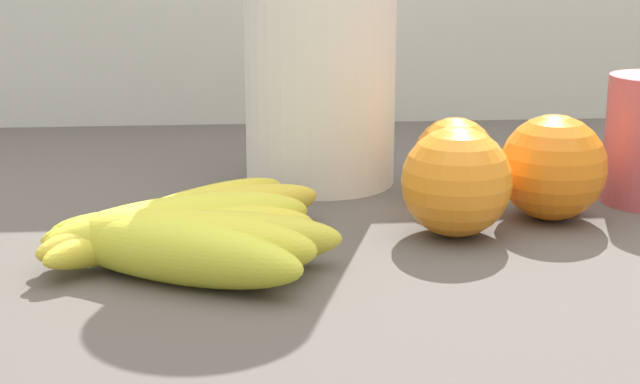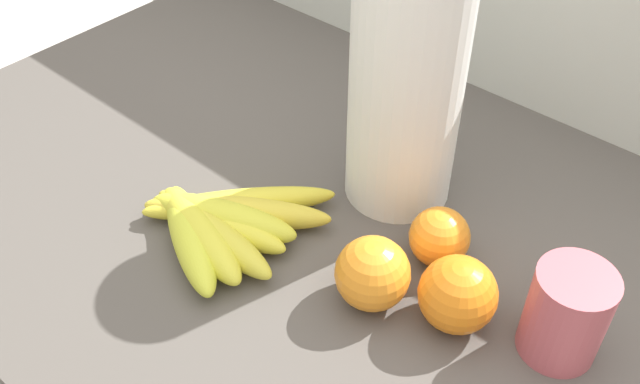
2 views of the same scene
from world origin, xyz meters
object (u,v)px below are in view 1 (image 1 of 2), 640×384
object	(u,v)px
banana_bunch	(183,233)
orange_back_right	(456,182)
orange_far_right	(454,159)
orange_center	(553,168)
paper_towel_roll	(320,6)

from	to	relation	value
banana_bunch	orange_back_right	world-z (taller)	orange_back_right
orange_back_right	orange_far_right	world-z (taller)	orange_back_right
orange_far_right	orange_back_right	bearing A→B (deg)	-101.81
orange_back_right	orange_far_right	distance (m)	0.09
orange_back_right	orange_center	distance (m)	0.08
orange_back_right	paper_towel_roll	distance (m)	0.20
orange_back_right	orange_center	xyz separation A→B (m)	(0.08, 0.03, 0.00)
orange_center	paper_towel_roll	size ratio (longest dim) A/B	0.24
orange_back_right	orange_center	world-z (taller)	orange_center
orange_far_right	paper_towel_roll	bearing A→B (deg)	147.72
orange_center	paper_towel_roll	distance (m)	0.23
orange_back_right	paper_towel_roll	world-z (taller)	paper_towel_roll
banana_bunch	paper_towel_roll	bearing A→B (deg)	62.03
orange_center	paper_towel_roll	bearing A→B (deg)	142.64
banana_bunch	orange_center	bearing A→B (deg)	15.41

